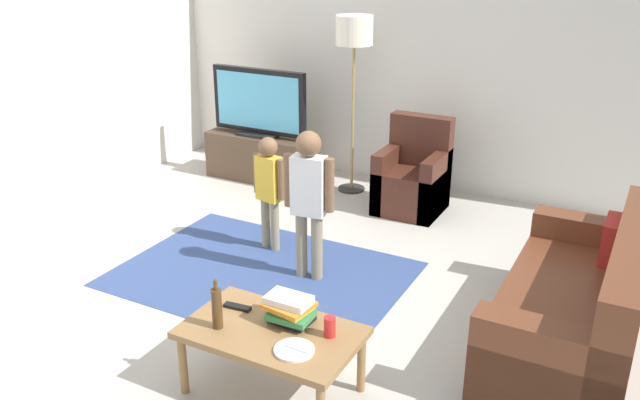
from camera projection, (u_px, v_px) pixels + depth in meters
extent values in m
plane|color=#B2ADA3|center=(280.00, 313.00, 4.70)|extent=(7.80, 7.80, 0.00)
cube|color=silver|center=(433.00, 57.00, 6.66)|extent=(6.00, 0.12, 2.70)
cube|color=#33477A|center=(262.00, 274.00, 5.23)|extent=(2.20, 1.60, 0.01)
cube|color=#4C3828|center=(262.00, 157.00, 7.20)|extent=(1.20, 0.44, 0.50)
cube|color=black|center=(260.00, 171.00, 7.22)|extent=(1.10, 0.32, 0.03)
cube|color=black|center=(260.00, 134.00, 7.09)|extent=(0.44, 0.28, 0.03)
cube|color=black|center=(259.00, 101.00, 6.96)|extent=(1.10, 0.07, 0.68)
cube|color=#59B2D8|center=(257.00, 102.00, 6.93)|extent=(1.00, 0.01, 0.58)
cube|color=brown|center=(567.00, 318.00, 4.24)|extent=(0.80, 1.80, 0.42)
cube|color=brown|center=(623.00, 300.00, 4.03)|extent=(0.20, 1.80, 0.86)
cube|color=brown|center=(544.00, 374.00, 3.56)|extent=(0.80, 0.20, 0.60)
cube|color=brown|center=(587.00, 256.00, 4.86)|extent=(0.80, 0.20, 0.60)
cube|color=#B22823|center=(610.00, 241.00, 4.50)|extent=(0.10, 0.32, 0.32)
cube|color=#472319|center=(411.00, 190.00, 6.37)|extent=(0.60, 0.60, 0.42)
cube|color=#472319|center=(420.00, 160.00, 6.46)|extent=(0.60, 0.16, 0.90)
cube|color=#472319|center=(388.00, 178.00, 6.44)|extent=(0.12, 0.60, 0.60)
cube|color=#472319|center=(435.00, 186.00, 6.23)|extent=(0.12, 0.60, 0.60)
cylinder|color=#262626|center=(351.00, 189.00, 6.97)|extent=(0.28, 0.28, 0.02)
cylinder|color=#99844C|center=(353.00, 119.00, 6.70)|extent=(0.03, 0.03, 1.50)
cylinder|color=silver|center=(354.00, 30.00, 6.37)|extent=(0.36, 0.36, 0.28)
cylinder|color=gray|center=(266.00, 223.00, 5.62)|extent=(0.07, 0.07, 0.44)
cylinder|color=gray|center=(275.00, 226.00, 5.56)|extent=(0.07, 0.07, 0.44)
cube|color=gold|center=(269.00, 178.00, 5.44)|extent=(0.23, 0.15, 0.38)
sphere|color=brown|center=(268.00, 147.00, 5.34)|extent=(0.16, 0.16, 0.16)
cylinder|color=brown|center=(257.00, 173.00, 5.51)|extent=(0.06, 0.06, 0.34)
cylinder|color=brown|center=(281.00, 180.00, 5.35)|extent=(0.06, 0.06, 0.34)
cylinder|color=gray|center=(302.00, 245.00, 5.12)|extent=(0.09, 0.09, 0.53)
cylinder|color=gray|center=(317.00, 247.00, 5.08)|extent=(0.09, 0.09, 0.53)
cube|color=white|center=(309.00, 186.00, 4.92)|extent=(0.27, 0.17, 0.46)
sphere|color=brown|center=(309.00, 144.00, 4.80)|extent=(0.19, 0.19, 0.19)
cylinder|color=brown|center=(289.00, 180.00, 4.96)|extent=(0.07, 0.07, 0.41)
cylinder|color=brown|center=(329.00, 185.00, 4.86)|extent=(0.07, 0.07, 0.41)
cube|color=olive|center=(271.00, 333.00, 3.75)|extent=(1.00, 0.60, 0.04)
cylinder|color=olive|center=(183.00, 365.00, 3.82)|extent=(0.05, 0.05, 0.38)
cylinder|color=olive|center=(233.00, 323.00, 4.23)|extent=(0.05, 0.05, 0.38)
cylinder|color=olive|center=(361.00, 363.00, 3.83)|extent=(0.05, 0.05, 0.38)
cube|color=black|center=(292.00, 318.00, 3.82)|extent=(0.24, 0.19, 0.04)
cube|color=#388C4C|center=(291.00, 315.00, 3.78)|extent=(0.26, 0.20, 0.04)
cube|color=yellow|center=(289.00, 307.00, 3.80)|extent=(0.27, 0.23, 0.02)
cube|color=orange|center=(289.00, 305.00, 3.78)|extent=(0.28, 0.25, 0.03)
cube|color=white|center=(289.00, 300.00, 3.77)|extent=(0.26, 0.16, 0.04)
cylinder|color=#4C3319|center=(217.00, 309.00, 3.72)|extent=(0.06, 0.06, 0.24)
cylinder|color=#4C3319|center=(215.00, 285.00, 3.66)|extent=(0.02, 0.02, 0.06)
cube|color=black|center=(237.00, 307.00, 3.95)|extent=(0.17, 0.06, 0.02)
cylinder|color=red|center=(330.00, 327.00, 3.66)|extent=(0.07, 0.07, 0.12)
cylinder|color=white|center=(294.00, 350.00, 3.54)|extent=(0.22, 0.22, 0.02)
cube|color=silver|center=(297.00, 349.00, 3.53)|extent=(0.15, 0.02, 0.01)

